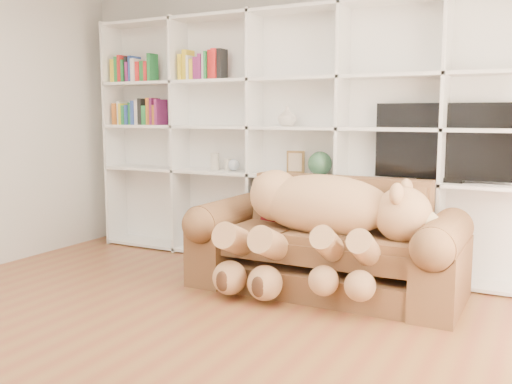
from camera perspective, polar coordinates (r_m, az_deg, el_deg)
The scene contains 13 objects.
floor at distance 3.64m, azimuth -11.33°, elevation -15.40°, with size 5.00×5.00×0.00m, color brown.
wall_back at distance 5.52m, azimuth 4.94°, elevation 6.96°, with size 5.00×0.02×2.70m, color silver.
bookshelf at distance 5.49m, azimuth 2.05°, elevation 6.52°, with size 4.43×0.35×2.40m.
sofa at distance 4.69m, azimuth 7.06°, elevation -5.66°, with size 2.15×0.93×0.90m.
teddy_bear at distance 4.46m, azimuth 6.41°, elevation -2.56°, with size 1.62×0.88×0.94m.
throw_pillow at distance 4.93m, azimuth 2.97°, elevation -1.15°, with size 0.41×0.13×0.41m, color #601012.
tv at distance 5.02m, azimuth 18.14°, elevation 4.68°, with size 1.11×0.18×0.65m.
picture_frame at distance 5.36m, azimuth 3.99°, elevation 3.00°, with size 0.17×0.03×0.21m, color brown.
green_vase at distance 5.27m, azimuth 6.41°, elevation 2.84°, with size 0.22×0.22×0.22m, color #2D573B.
figurine_tall at distance 5.78m, azimuth -4.13°, elevation 3.06°, with size 0.09×0.09×0.18m, color beige.
figurine_short at distance 5.70m, azimuth -2.81°, elevation 2.75°, with size 0.07×0.07×0.12m, color beige.
snow_globe at distance 5.67m, azimuth -2.24°, elevation 2.73°, with size 0.12×0.12×0.12m, color silver.
shelf_vase at distance 5.38m, azimuth 3.13°, elevation 7.58°, with size 0.18×0.18×0.19m, color beige.
Camera 1 is at (2.14, -2.59, 1.42)m, focal length 40.00 mm.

